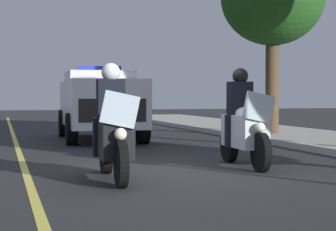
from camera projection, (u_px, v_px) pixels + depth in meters
name	position (u px, v px, depth m)	size (l,w,h in m)	color
ground_plane	(172.00, 171.00, 9.56)	(80.00, 80.00, 0.00)	#28282B
lane_stripe_center	(27.00, 176.00, 8.92)	(48.00, 0.12, 0.01)	#E0D14C
police_motorcycle_lead_left	(113.00, 132.00, 8.49)	(2.14, 0.59, 1.72)	black
police_motorcycle_lead_right	(244.00, 126.00, 10.07)	(2.14, 0.59, 1.72)	black
police_suv	(100.00, 101.00, 16.13)	(4.98, 2.24, 2.05)	silver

